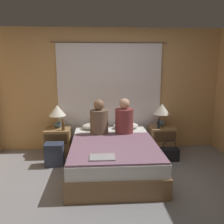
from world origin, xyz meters
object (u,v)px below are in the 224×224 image
(nightstand_left, at_px, (58,142))
(nightstand_right, at_px, (161,139))
(person_left_in_bed, at_px, (99,120))
(lamp_right, at_px, (162,111))
(backpack_on_floor, at_px, (54,153))
(beer_bottle_on_left_stand, at_px, (63,126))
(bed, at_px, (113,156))
(beer_bottle_on_right_stand, at_px, (158,125))
(handbag_on_floor, at_px, (169,154))
(pillow_right, at_px, (126,126))
(laptop_on_bed, at_px, (102,157))
(pillow_left, at_px, (95,126))
(lamp_left, at_px, (57,112))
(person_right_in_bed, at_px, (124,119))

(nightstand_left, relative_size, nightstand_right, 1.00)
(nightstand_right, xyz_separation_m, person_left_in_bed, (-1.28, -0.32, 0.51))
(lamp_right, height_order, backpack_on_floor, lamp_right)
(person_left_in_bed, bearing_deg, backpack_on_floor, -167.08)
(beer_bottle_on_left_stand, bearing_deg, bed, -34.57)
(beer_bottle_on_right_stand, height_order, handbag_on_floor, beer_bottle_on_right_stand)
(backpack_on_floor, bearing_deg, handbag_on_floor, 1.92)
(person_left_in_bed, height_order, beer_bottle_on_right_stand, person_left_in_bed)
(pillow_right, height_order, laptop_on_bed, pillow_right)
(beer_bottle_on_right_stand, height_order, backpack_on_floor, beer_bottle_on_right_stand)
(nightstand_left, height_order, pillow_right, pillow_right)
(person_left_in_bed, distance_m, beer_bottle_on_left_stand, 0.73)
(pillow_right, bearing_deg, beer_bottle_on_right_stand, -15.40)
(lamp_right, bearing_deg, bed, -141.86)
(pillow_left, relative_size, backpack_on_floor, 1.22)
(pillow_right, relative_size, laptop_on_bed, 1.46)
(nightstand_right, xyz_separation_m, pillow_right, (-0.73, 0.05, 0.29))
(pillow_left, relative_size, handbag_on_floor, 1.23)
(nightstand_right, height_order, person_left_in_bed, person_left_in_bed)
(nightstand_left, height_order, pillow_left, pillow_left)
(lamp_left, relative_size, beer_bottle_on_left_stand, 2.09)
(pillow_right, distance_m, beer_bottle_on_right_stand, 0.65)
(pillow_right, height_order, person_left_in_bed, person_left_in_bed)
(beer_bottle_on_left_stand, relative_size, laptop_on_bed, 0.64)
(lamp_left, xyz_separation_m, lamp_right, (2.09, 0.00, 0.00))
(person_right_in_bed, distance_m, handbag_on_floor, 1.07)
(lamp_right, relative_size, person_left_in_bed, 0.70)
(bed, bearing_deg, beer_bottle_on_right_stand, 33.99)
(lamp_right, relative_size, backpack_on_floor, 1.11)
(bed, distance_m, person_left_in_bed, 0.72)
(pillow_left, distance_m, person_left_in_bed, 0.43)
(bed, height_order, lamp_left, lamp_left)
(nightstand_right, bearing_deg, bed, -144.28)
(pillow_left, bearing_deg, beer_bottle_on_left_stand, -164.10)
(laptop_on_bed, bearing_deg, person_left_in_bed, 91.22)
(person_left_in_bed, xyz_separation_m, laptop_on_bed, (0.03, -1.19, -0.23))
(nightstand_right, relative_size, pillow_right, 1.07)
(bed, relative_size, nightstand_right, 3.72)
(nightstand_left, distance_m, pillow_right, 1.39)
(beer_bottle_on_left_stand, bearing_deg, handbag_on_floor, -8.79)
(bed, height_order, pillow_left, pillow_left)
(lamp_right, bearing_deg, beer_bottle_on_right_stand, -120.10)
(nightstand_right, height_order, backpack_on_floor, nightstand_right)
(pillow_left, relative_size, laptop_on_bed, 1.46)
(nightstand_right, height_order, lamp_right, lamp_right)
(nightstand_left, height_order, lamp_right, lamp_right)
(lamp_right, xyz_separation_m, backpack_on_floor, (-2.09, -0.57, -0.63))
(beer_bottle_on_left_stand, bearing_deg, nightstand_right, 3.55)
(backpack_on_floor, bearing_deg, person_right_in_bed, 8.29)
(pillow_left, bearing_deg, pillow_right, 0.00)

